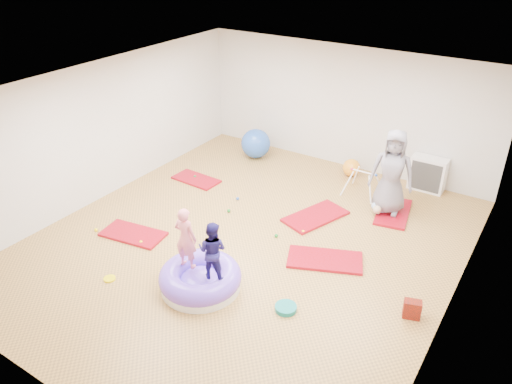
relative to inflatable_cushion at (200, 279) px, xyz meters
The scene contains 19 objects.
room 1.90m from the inflatable_cushion, 93.27° to the left, with size 7.01×8.01×2.81m.
gym_mat_front_left 2.05m from the inflatable_cushion, 166.06° to the left, with size 1.17×0.59×0.05m, color maroon.
gym_mat_mid_left 3.75m from the inflatable_cushion, 130.01° to the left, with size 1.06×0.53×0.04m, color maroon.
gym_mat_center_back 2.94m from the inflatable_cushion, 78.86° to the left, with size 1.28×0.64×0.05m, color maroon.
gym_mat_right 2.17m from the inflatable_cushion, 51.39° to the left, with size 1.26×0.63×0.05m, color maroon.
gym_mat_rear_right 4.27m from the inflatable_cushion, 65.18° to the left, with size 1.20×0.60×0.05m, color maroon.
inflatable_cushion is the anchor object (origin of this frame).
child_pink 0.78m from the inflatable_cushion, behind, with size 0.38×0.25×1.04m, color pink.
child_navy 0.74m from the inflatable_cushion, ahead, with size 0.46×0.36×0.95m, color navy.
adult_caregiver 4.23m from the inflatable_cushion, 66.37° to the left, with size 0.83×0.54×1.71m, color slate.
infant 3.99m from the inflatable_cushion, 66.89° to the left, with size 0.35×0.36×0.21m.
ball_pit_balls 1.89m from the inflatable_cushion, 124.61° to the left, with size 3.36×2.98×0.07m.
exercise_ball_blue 5.07m from the inflatable_cushion, 112.97° to the left, with size 0.71×0.71×0.71m, color blue.
exercise_ball_orange 5.00m from the inflatable_cushion, 85.33° to the left, with size 0.40×0.40×0.40m, color orange.
infant_play_gym 4.38m from the inflatable_cushion, 77.30° to the left, with size 0.71×0.68×0.55m.
cube_shelf 5.62m from the inflatable_cushion, 68.78° to the left, with size 0.74×0.36×0.74m.
balance_disc 1.43m from the inflatable_cushion, 10.89° to the left, with size 0.33×0.33×0.07m, color #0F7979.
backpack 3.22m from the inflatable_cushion, 20.65° to the left, with size 0.25×0.15×0.29m, color #B41702.
yellow_toy 1.52m from the inflatable_cushion, 154.28° to the right, with size 0.19×0.19×0.03m, color #FFEC00.
Camera 1 is at (4.21, -6.22, 5.11)m, focal length 35.00 mm.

